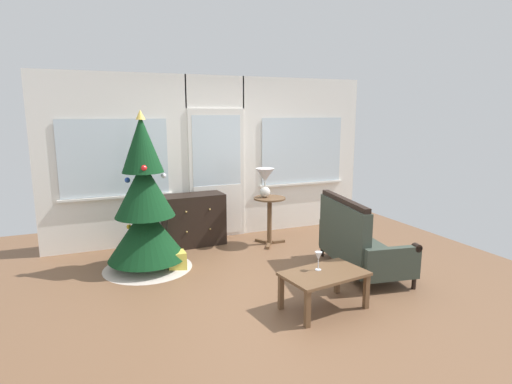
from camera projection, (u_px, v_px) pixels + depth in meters
The scene contains 10 objects.
ground_plane at pixel (270, 283), 4.93m from camera, with size 6.76×6.76×0.00m, color brown.
back_wall_with_door at pixel (216, 158), 6.58m from camera, with size 5.20×0.14×2.55m.
christmas_tree at pixel (145, 212), 5.27m from camera, with size 1.14×1.14×2.02m.
dresser_cabinet at pixel (194, 220), 6.31m from camera, with size 0.92×0.48×0.78m.
settee_sofa at pixel (357, 243), 5.22m from camera, with size 0.91×1.49×0.96m.
side_table at pixel (270, 211), 6.29m from camera, with size 0.50×0.48×0.73m.
table_lamp at pixel (265, 179), 6.21m from camera, with size 0.28×0.28×0.44m.
coffee_table at pixel (324, 278), 4.23m from camera, with size 0.91×0.63×0.39m.
wine_glass at pixel (318, 257), 4.26m from camera, with size 0.08×0.08×0.20m.
gift_box at pixel (176, 261), 5.34m from camera, with size 0.23×0.21×0.23m, color #D8C64C.
Camera 1 is at (-1.93, -4.22, 1.99)m, focal length 29.19 mm.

